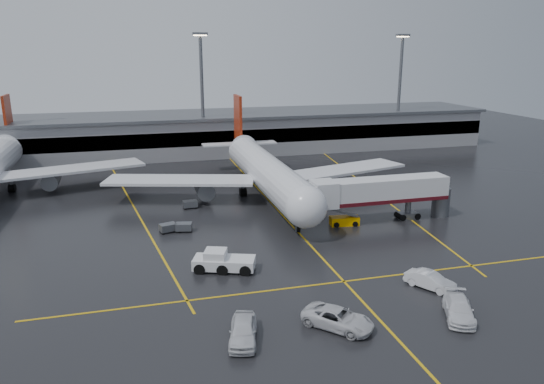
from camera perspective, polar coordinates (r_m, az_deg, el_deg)
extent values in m
plane|color=black|center=(71.60, 1.13, -2.56)|extent=(220.00, 220.00, 0.00)
cube|color=gold|center=(71.60, 1.13, -2.55)|extent=(0.25, 90.00, 0.02)
cube|color=gold|center=(52.32, 7.98, -9.79)|extent=(60.00, 0.25, 0.02)
cube|color=gold|center=(78.53, -15.14, -1.45)|extent=(9.99, 69.35, 0.02)
cube|color=gold|center=(86.86, 10.73, 0.45)|extent=(7.57, 69.64, 0.02)
cube|color=gray|center=(116.35, -5.52, 6.48)|extent=(120.00, 18.00, 8.00)
cube|color=black|center=(107.71, -4.73, 6.03)|extent=(120.00, 0.40, 3.00)
cube|color=#595B60|center=(115.75, -5.58, 8.58)|extent=(122.00, 19.00, 0.60)
cylinder|color=#595B60|center=(108.66, -7.73, 10.29)|extent=(0.70, 0.70, 25.00)
cube|color=#595B60|center=(108.26, -7.99, 16.99)|extent=(3.00, 1.20, 0.50)
cube|color=#FFE5B2|center=(108.25, -7.98, 16.83)|extent=(2.60, 0.90, 0.20)
cylinder|color=#595B60|center=(122.90, 13.92, 10.58)|extent=(0.70, 0.70, 25.00)
cube|color=#595B60|center=(122.54, 14.32, 16.50)|extent=(3.00, 1.20, 0.50)
cube|color=#FFE5B2|center=(122.53, 14.31, 16.36)|extent=(2.60, 0.90, 0.20)
cylinder|color=silver|center=(77.88, -0.50, 2.16)|extent=(5.20, 36.00, 5.20)
sphere|color=silver|center=(61.25, 3.76, -1.63)|extent=(5.20, 5.20, 5.20)
cone|color=silver|center=(97.79, -3.63, 5.26)|extent=(4.94, 8.00, 4.94)
cube|color=maroon|center=(98.01, -3.80, 8.18)|extent=(0.50, 5.50, 8.50)
cube|color=silver|center=(97.76, -3.63, 5.37)|extent=(14.00, 3.00, 0.25)
cube|color=silver|center=(77.87, -10.17, 1.30)|extent=(22.80, 11.83, 0.40)
cube|color=silver|center=(84.02, 7.77, 2.45)|extent=(22.80, 11.83, 0.40)
cylinder|color=#595B60|center=(77.62, -7.49, 0.30)|extent=(2.60, 4.50, 2.60)
cylinder|color=#595B60|center=(82.17, 5.75, 1.21)|extent=(2.60, 4.50, 2.60)
cylinder|color=#595B60|center=(64.95, 2.86, -3.57)|extent=(0.56, 0.56, 2.00)
cylinder|color=#595B60|center=(80.80, -3.23, 0.29)|extent=(0.56, 0.56, 2.00)
cylinder|color=#595B60|center=(82.30, 1.13, 0.59)|extent=(0.56, 0.56, 2.00)
cylinder|color=black|center=(65.13, 2.86, -4.03)|extent=(0.40, 1.10, 1.10)
cylinder|color=black|center=(80.92, -3.23, -0.02)|extent=(1.00, 1.40, 1.40)
cylinder|color=black|center=(82.42, 1.13, 0.29)|extent=(1.00, 1.40, 1.40)
cone|color=silver|center=(110.13, -27.01, 4.75)|extent=(4.94, 8.00, 4.94)
cube|color=maroon|center=(110.43, -27.22, 7.34)|extent=(0.50, 5.50, 8.50)
cube|color=silver|center=(110.10, -27.02, 4.86)|extent=(14.00, 3.00, 0.25)
cube|color=silver|center=(89.86, -21.11, 2.40)|extent=(22.80, 11.83, 0.40)
cylinder|color=#595B60|center=(89.66, -23.30, 1.22)|extent=(2.60, 4.50, 2.60)
cylinder|color=#595B60|center=(92.94, -26.90, 0.63)|extent=(0.56, 0.56, 2.00)
cylinder|color=black|center=(93.04, -26.87, 0.36)|extent=(1.00, 1.40, 1.40)
cube|color=silver|center=(69.32, 12.12, 0.27)|extent=(18.00, 3.20, 3.00)
cube|color=#490B12|center=(69.67, 12.06, -0.76)|extent=(18.00, 3.30, 0.50)
cube|color=silver|center=(66.05, 5.77, -0.21)|extent=(3.00, 3.40, 3.30)
cylinder|color=#595B60|center=(71.99, 14.83, -1.74)|extent=(0.80, 0.80, 3.00)
cube|color=#595B60|center=(72.30, 14.77, -2.53)|extent=(2.60, 1.60, 0.90)
cylinder|color=#595B60|center=(74.42, 18.21, -1.04)|extent=(2.40, 2.40, 4.00)
cylinder|color=black|center=(71.77, 14.01, -2.61)|extent=(0.90, 1.80, 0.90)
cylinder|color=black|center=(72.84, 15.53, -2.45)|extent=(0.90, 1.80, 0.90)
cube|color=silver|center=(54.23, -5.32, -7.82)|extent=(6.84, 4.55, 1.09)
cube|color=silver|center=(54.03, -6.30, -6.89)|extent=(2.79, 2.79, 0.91)
cube|color=black|center=(54.03, -6.30, -6.89)|extent=(2.51, 2.51, 0.82)
cylinder|color=black|center=(54.80, -7.76, -8.01)|extent=(2.03, 2.96, 1.18)
cylinder|color=black|center=(54.35, -5.31, -8.13)|extent=(2.03, 2.96, 1.18)
cylinder|color=black|center=(54.01, -2.82, -8.24)|extent=(2.03, 2.96, 1.18)
cube|color=#EC9A00|center=(68.08, 8.02, -3.18)|extent=(3.92, 2.03, 1.14)
cube|color=#595B60|center=(67.74, 8.06, -2.30)|extent=(3.70, 1.40, 1.31)
cylinder|color=black|center=(67.85, 7.00, -3.44)|extent=(0.95, 1.85, 0.73)
cylinder|color=black|center=(68.50, 9.02, -3.33)|extent=(0.95, 1.85, 0.73)
imported|color=silver|center=(44.03, 7.32, -13.73)|extent=(6.11, 6.25, 1.66)
imported|color=silver|center=(47.95, 19.99, -12.07)|extent=(4.41, 5.96, 1.60)
imported|color=silver|center=(52.41, 17.13, -9.36)|extent=(4.01, 5.07, 1.61)
imported|color=silver|center=(42.02, -3.22, -15.06)|extent=(3.40, 5.65, 1.80)
cube|color=#595B60|center=(66.01, -9.75, -3.79)|extent=(2.23, 1.69, 0.90)
cylinder|color=black|center=(65.79, -10.47, -4.33)|extent=(0.40, 0.20, 0.40)
cylinder|color=black|center=(65.61, -9.08, -4.32)|extent=(0.40, 0.20, 0.40)
cylinder|color=black|center=(66.73, -10.37, -4.03)|extent=(0.40, 0.20, 0.40)
cylinder|color=black|center=(66.54, -9.00, -4.02)|extent=(0.40, 0.20, 0.40)
cube|color=#595B60|center=(66.10, -11.46, -3.85)|extent=(2.29, 1.82, 0.90)
cylinder|color=black|center=(65.56, -11.94, -4.48)|extent=(0.40, 0.20, 0.40)
cylinder|color=black|center=(66.08, -10.63, -4.25)|extent=(0.40, 0.20, 0.40)
cylinder|color=black|center=(66.45, -12.24, -4.22)|extent=(0.40, 0.20, 0.40)
cylinder|color=black|center=(66.96, -10.95, -3.99)|extent=(0.40, 0.20, 0.40)
cube|color=#595B60|center=(75.39, -9.06, -1.29)|extent=(2.09, 1.44, 0.90)
cylinder|color=black|center=(74.93, -9.58, -1.80)|extent=(0.40, 0.20, 0.40)
cylinder|color=black|center=(75.19, -8.38, -1.69)|extent=(0.40, 0.20, 0.40)
cylinder|color=black|center=(75.87, -9.71, -1.59)|extent=(0.40, 0.20, 0.40)
cylinder|color=black|center=(76.13, -8.52, -1.47)|extent=(0.40, 0.20, 0.40)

